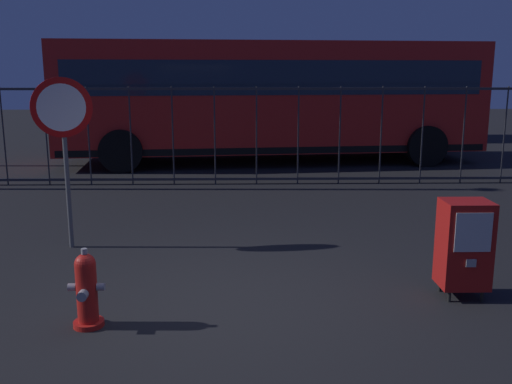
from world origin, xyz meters
TOP-DOWN VIEW (x-y plane):
  - ground_plane at (0.00, 0.00)m, footprint 60.00×60.00m
  - fire_hydrant at (-1.28, -0.48)m, footprint 0.33×0.32m
  - newspaper_box_primary at (2.41, 0.15)m, footprint 0.48×0.42m
  - stop_sign at (-2.14, 1.94)m, footprint 0.71×0.31m
  - fence_barrier at (0.00, 6.29)m, footprint 18.03×0.04m
  - bus_near at (0.87, 9.29)m, footprint 10.70×3.61m
  - bus_far at (1.90, 14.18)m, footprint 10.56×2.98m

SIDE VIEW (x-z plane):
  - ground_plane at x=0.00m, z-range 0.00..0.00m
  - fire_hydrant at x=-1.28m, z-range -0.02..0.72m
  - newspaper_box_primary at x=2.41m, z-range 0.06..1.08m
  - fence_barrier at x=0.00m, z-range 0.02..2.02m
  - stop_sign at x=-2.14m, z-range 0.49..2.72m
  - bus_near at x=0.87m, z-range 0.21..3.21m
  - bus_far at x=1.90m, z-range 0.21..3.21m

